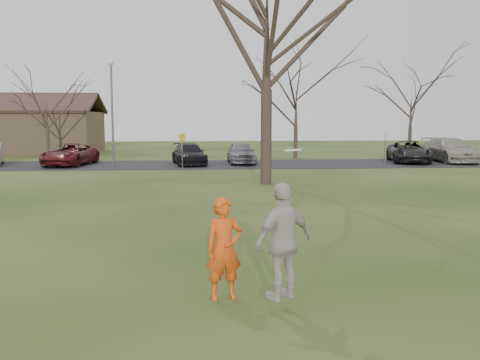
# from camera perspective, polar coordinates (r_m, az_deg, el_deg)

# --- Properties ---
(ground) EXTENTS (120.00, 120.00, 0.00)m
(ground) POSITION_cam_1_polar(r_m,az_deg,el_deg) (8.66, 2.04, -13.09)
(ground) COLOR #1E380F
(ground) RESTS_ON ground
(parking_strip) EXTENTS (62.00, 6.50, 0.04)m
(parking_strip) POSITION_cam_1_polar(r_m,az_deg,el_deg) (33.24, -2.71, 1.73)
(parking_strip) COLOR black
(parking_strip) RESTS_ON ground
(player_defender) EXTENTS (0.68, 0.53, 1.67)m
(player_defender) POSITION_cam_1_polar(r_m,az_deg,el_deg) (8.52, -1.76, -7.55)
(player_defender) COLOR #DF4B12
(player_defender) RESTS_ON ground
(car_2) EXTENTS (3.01, 5.16, 1.35)m
(car_2) POSITION_cam_1_polar(r_m,az_deg,el_deg) (33.92, -18.17, 2.68)
(car_2) COLOR #4D1215
(car_2) RESTS_ON parking_strip
(car_3) EXTENTS (2.54, 4.74, 1.31)m
(car_3) POSITION_cam_1_polar(r_m,az_deg,el_deg) (33.00, -5.62, 2.85)
(car_3) COLOR black
(car_3) RESTS_ON parking_strip
(car_4) EXTENTS (1.75, 4.21, 1.43)m
(car_4) POSITION_cam_1_polar(r_m,az_deg,el_deg) (33.56, 0.13, 3.04)
(car_4) COLOR slate
(car_4) RESTS_ON parking_strip
(car_6) EXTENTS (3.43, 5.51, 1.42)m
(car_6) POSITION_cam_1_polar(r_m,az_deg,el_deg) (36.21, 18.05, 2.98)
(car_6) COLOR black
(car_6) RESTS_ON parking_strip
(car_7) EXTENTS (2.41, 5.57, 1.60)m
(car_7) POSITION_cam_1_polar(r_m,az_deg,el_deg) (37.56, 22.09, 3.08)
(car_7) COLOR gray
(car_7) RESTS_ON parking_strip
(catching_play) EXTENTS (1.13, 0.93, 2.29)m
(catching_play) POSITION_cam_1_polar(r_m,az_deg,el_deg) (7.92, 4.80, -6.70)
(catching_play) COLOR #B7ACA4
(catching_play) RESTS_ON ground
(lamp_post) EXTENTS (0.34, 0.34, 6.27)m
(lamp_post) POSITION_cam_1_polar(r_m,az_deg,el_deg) (31.03, -13.89, 8.49)
(lamp_post) COLOR #47474C
(lamp_post) RESTS_ON ground
(sign_yellow) EXTENTS (0.35, 0.35, 2.08)m
(sign_yellow) POSITION_cam_1_polar(r_m,az_deg,el_deg) (30.15, -6.38, 3.91)
(sign_yellow) COLOR #47474C
(sign_yellow) RESTS_ON ground
(sign_white) EXTENTS (0.35, 0.35, 2.08)m
(sign_white) POSITION_cam_1_polar(r_m,az_deg,el_deg) (32.04, 15.65, 3.87)
(sign_white) COLOR #47474C
(sign_white) RESTS_ON ground
(big_tree) EXTENTS (9.00, 9.00, 14.00)m
(big_tree) POSITION_cam_1_polar(r_m,az_deg,el_deg) (23.63, 2.96, 16.67)
(big_tree) COLOR #352821
(big_tree) RESTS_ON ground
(small_tree_row) EXTENTS (55.00, 5.90, 8.50)m
(small_tree_row) POSITION_cam_1_polar(r_m,az_deg,el_deg) (38.53, 3.64, 8.19)
(small_tree_row) COLOR #352821
(small_tree_row) RESTS_ON ground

